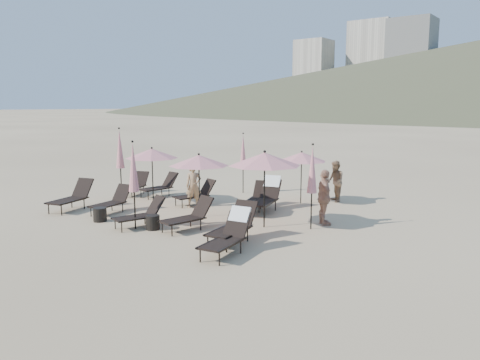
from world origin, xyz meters
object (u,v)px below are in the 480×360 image
Objects in this scene: lounger_1 at (112,201)px; umbrella_closed_1 at (312,170)px; umbrella_open_2 at (265,159)px; lounger_6 at (135,185)px; lounger_5 at (229,234)px; lounger_7 at (160,186)px; beachgoer_c at (324,197)px; umbrella_closed_2 at (120,149)px; umbrella_closed_0 at (133,168)px; lounger_0 at (72,196)px; umbrella_closed_3 at (243,151)px; umbrella_open_0 at (152,154)px; umbrella_open_3 at (302,157)px; lounger_4 at (234,225)px; lounger_2 at (141,214)px; side_table_1 at (153,222)px; side_table_0 at (100,215)px; beachgoer_a at (194,186)px; lounger_9 at (266,195)px; lounger_10 at (258,196)px; beachgoer_b at (335,181)px; lounger_8 at (196,193)px.

lounger_1 is 6.99m from umbrella_closed_1.
lounger_6 is at bearing 170.81° from umbrella_open_2.
lounger_5 reaches higher than lounger_6.
beachgoer_c is (7.45, -0.19, 0.43)m from lounger_7.
lounger_5 is 0.64× the size of umbrella_closed_2.
lounger_7 is 5.29m from umbrella_closed_0.
umbrella_closed_3 reaches higher than lounger_0.
umbrella_open_0 is 5.59m from umbrella_open_3.
lounger_4 is (5.49, -0.27, 0.06)m from lounger_1.
lounger_2 is 0.53m from side_table_1.
lounger_1 is at bearing -163.51° from umbrella_open_2.
lounger_0 is at bearing 174.50° from lounger_4.
umbrella_closed_0 is 6.13× the size of side_table_1.
umbrella_open_3 is 0.75× the size of umbrella_closed_0.
lounger_4 is at bearing 116.97° from beachgoer_c.
lounger_1 is 0.83× the size of umbrella_open_3.
umbrella_closed_0 is at bearing -50.65° from umbrella_open_0.
umbrella_closed_1 is at bearing -55.64° from umbrella_open_3.
lounger_4 reaches higher than lounger_7.
side_table_0 is at bearing -152.63° from lounger_2.
beachgoer_c reaches higher than side_table_1.
lounger_0 is at bearing -166.10° from lounger_2.
lounger_5 is (3.73, -0.43, 0.10)m from lounger_2.
beachgoer_a is at bearing 47.70° from lounger_1.
lounger_9 is at bearing 18.90° from umbrella_open_0.
lounger_4 reaches higher than side_table_1.
lounger_2 is 4.54m from lounger_10.
lounger_1 is at bearing 4.79° from lounger_0.
lounger_4 reaches higher than lounger_2.
beachgoer_a is at bearing 74.62° from side_table_0.
lounger_2 is 1.06× the size of beachgoer_a.
lounger_0 is at bearing -86.56° from beachgoer_b.
umbrella_open_3 is at bearing 95.34° from lounger_5.
side_table_1 is at bearing -121.93° from lounger_9.
lounger_4 is at bearing 8.55° from side_table_0.
beachgoer_b is (3.00, 7.28, -1.06)m from umbrella_closed_0.
umbrella_closed_1 is 5.00m from beachgoer_a.
lounger_9 is 4.32m from side_table_1.
umbrella_open_3 is at bearing -1.90° from beachgoer_c.
lounger_10 is at bearing 39.99° from lounger_8.
umbrella_open_3 is 4.62× the size of side_table_1.
lounger_8 is 3.82m from side_table_0.
umbrella_closed_2 is 4.99m from umbrella_closed_3.
umbrella_open_2 is at bearing -151.91° from umbrella_closed_1.
umbrella_closed_0 reaches higher than side_table_0.
umbrella_open_0 reaches higher than lounger_2.
lounger_0 is 1.06× the size of lounger_5.
lounger_2 is 0.84× the size of lounger_9.
umbrella_open_2 is 5.33× the size of side_table_0.
lounger_2 reaches higher than side_table_0.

